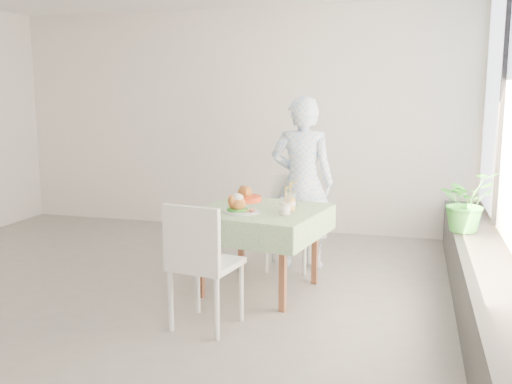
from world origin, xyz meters
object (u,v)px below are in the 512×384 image
(juice_cup_orange, at_px, (290,203))
(potted_plant, at_px, (466,201))
(chair_far, at_px, (288,240))
(diner, at_px, (302,183))
(main_dish, at_px, (239,206))
(cafe_table, at_px, (260,240))
(chair_near, at_px, (205,289))

(juice_cup_orange, xyz_separation_m, potted_plant, (1.48, 0.66, -0.03))
(chair_far, xyz_separation_m, diner, (0.11, 0.10, 0.57))
(potted_plant, bearing_deg, main_dish, -155.08)
(cafe_table, distance_m, diner, 0.94)
(main_dish, bearing_deg, chair_far, 76.20)
(chair_far, relative_size, diner, 0.54)
(chair_far, distance_m, chair_near, 1.64)
(cafe_table, relative_size, chair_far, 1.30)
(main_dish, distance_m, potted_plant, 2.07)
(cafe_table, distance_m, main_dish, 0.41)
(diner, xyz_separation_m, juice_cup_orange, (0.05, -0.82, -0.05))
(main_dish, xyz_separation_m, juice_cup_orange, (0.39, 0.21, 0.01))
(main_dish, distance_m, juice_cup_orange, 0.44)
(chair_far, distance_m, main_dish, 1.08)
(chair_near, bearing_deg, juice_cup_orange, 63.52)
(diner, relative_size, juice_cup_orange, 5.78)
(diner, distance_m, potted_plant, 1.54)
(diner, height_order, juice_cup_orange, diner)
(diner, distance_m, main_dish, 1.08)
(main_dish, relative_size, potted_plant, 0.58)
(cafe_table, height_order, main_dish, main_dish)
(chair_near, relative_size, diner, 0.56)
(cafe_table, distance_m, potted_plant, 1.90)
(chair_far, relative_size, juice_cup_orange, 3.11)
(chair_far, relative_size, potted_plant, 1.67)
(chair_near, relative_size, juice_cup_orange, 3.22)
(main_dish, height_order, potted_plant, potted_plant)
(chair_near, xyz_separation_m, main_dish, (0.05, 0.69, 0.50))
(cafe_table, bearing_deg, chair_near, -101.51)
(chair_far, bearing_deg, chair_near, -99.88)
(juice_cup_orange, bearing_deg, diner, 93.56)
(cafe_table, distance_m, chair_near, 0.92)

